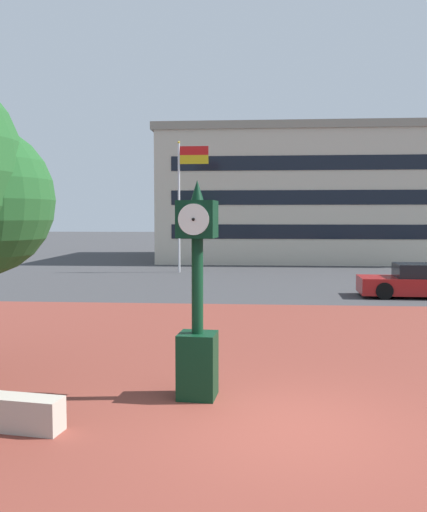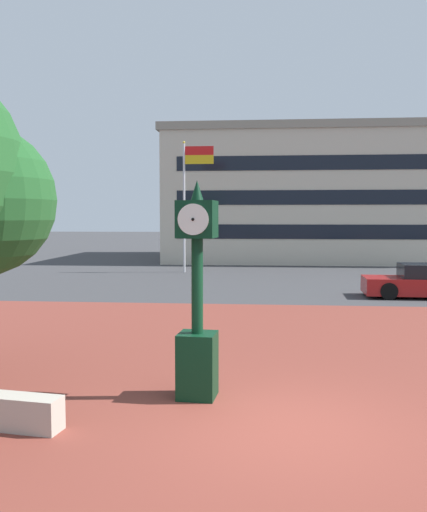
% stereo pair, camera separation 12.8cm
% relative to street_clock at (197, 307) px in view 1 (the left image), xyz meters
% --- Properties ---
extents(ground_plane, '(200.00, 200.00, 0.00)m').
position_rel_street_clock_xyz_m(ground_plane, '(1.45, -1.34, -1.55)').
color(ground_plane, '#38383A').
extents(plaza_brick_paving, '(44.00, 15.58, 0.01)m').
position_rel_street_clock_xyz_m(plaza_brick_paving, '(1.45, 2.46, -1.55)').
color(plaza_brick_paving, brown).
rests_on(plaza_brick_paving, ground).
extents(street_clock, '(0.68, 0.74, 3.70)m').
position_rel_street_clock_xyz_m(street_clock, '(0.00, 0.00, 0.00)').
color(street_clock, black).
rests_on(street_clock, ground).
extents(car_street_near, '(4.30, 1.95, 1.28)m').
position_rel_street_clock_xyz_m(car_street_near, '(7.11, 12.59, -0.98)').
color(car_street_near, maroon).
rests_on(car_street_near, ground).
extents(flagpole_primary, '(1.69, 0.14, 7.15)m').
position_rel_street_clock_xyz_m(flagpole_primary, '(-3.07, 21.33, 2.77)').
color(flagpole_primary, silver).
rests_on(flagpole_primary, ground).
extents(civic_building, '(22.28, 13.10, 8.98)m').
position_rel_street_clock_xyz_m(civic_building, '(5.42, 32.31, 2.94)').
color(civic_building, beige).
rests_on(civic_building, ground).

